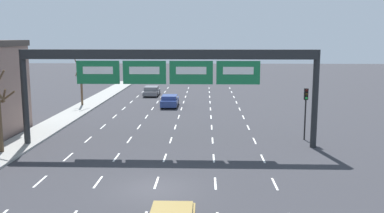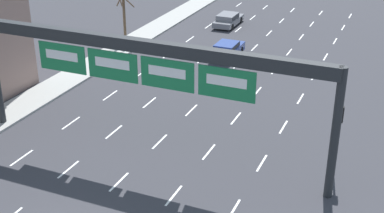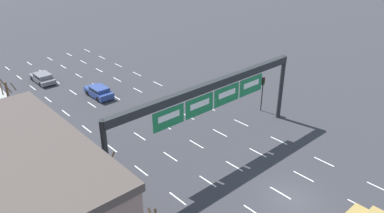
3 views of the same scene
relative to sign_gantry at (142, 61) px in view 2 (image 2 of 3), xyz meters
The scene contains 6 objects.
lane_dashes 7.40m from the sign_gantry, 90.00° to the left, with size 13.32×67.00×0.01m.
sign_gantry is the anchor object (origin of this frame).
car_grey 28.70m from the sign_gantry, 99.73° to the left, with size 1.98×4.72×1.30m.
car_blue 19.12m from the sign_gantry, 94.54° to the left, with size 1.91×4.35×1.37m.
traffic_light_near_gantry 11.27m from the sign_gantry, 12.63° to the left, with size 0.30×0.35×4.11m.
tree_bare_second 22.02m from the sign_gantry, 122.79° to the left, with size 1.75×1.60×5.60m.
Camera 2 is at (13.40, -15.14, 15.95)m, focal length 50.00 mm.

